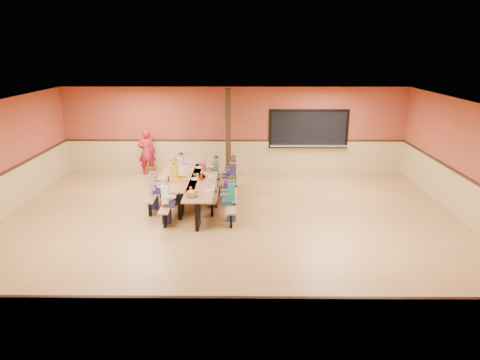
{
  "coord_description": "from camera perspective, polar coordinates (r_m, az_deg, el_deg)",
  "views": [
    {
      "loc": [
        0.32,
        -9.87,
        4.3
      ],
      "look_at": [
        0.23,
        0.22,
        1.15
      ],
      "focal_mm": 32.0,
      "sensor_mm": 36.0,
      "label": 1
    }
  ],
  "objects": [
    {
      "name": "condiment_mustard",
      "position": [
        12.04,
        -5.68,
        0.48
      ],
      "size": [
        0.06,
        0.06,
        0.17
      ],
      "primitive_type": "cylinder",
      "color": "yellow",
      "rests_on": "cafeteria_table_main"
    },
    {
      "name": "table_paddle",
      "position": [
        12.2,
        -5.04,
        0.97
      ],
      "size": [
        0.16,
        0.16,
        0.56
      ],
      "color": "black",
      "rests_on": "cafeteria_table_main"
    },
    {
      "name": "seated_child_grey_left",
      "position": [
        13.59,
        -7.8,
        1.28
      ],
      "size": [
        0.34,
        0.28,
        1.16
      ],
      "primitive_type": null,
      "color": "silver",
      "rests_on": "ground"
    },
    {
      "name": "seated_child_teal_right",
      "position": [
        10.91,
        -1.14,
        -2.48
      ],
      "size": [
        0.37,
        0.3,
        1.21
      ],
      "primitive_type": null,
      "color": "teal",
      "rests_on": "ground"
    },
    {
      "name": "seated_child_white_left",
      "position": [
        10.92,
        -9.86,
        -2.73
      ],
      "size": [
        0.36,
        0.3,
        1.2
      ],
      "primitive_type": null,
      "color": "white",
      "rests_on": "ground"
    },
    {
      "name": "seated_child_green_sec",
      "position": [
        12.95,
        -3.19,
        0.68
      ],
      "size": [
        0.36,
        0.29,
        1.19
      ],
      "primitive_type": null,
      "color": "#387557",
      "rests_on": "ground"
    },
    {
      "name": "room_envelope",
      "position": [
        10.51,
        -1.28,
        -2.74
      ],
      "size": [
        12.04,
        10.04,
        3.02
      ],
      "color": "#9C432D",
      "rests_on": "ground"
    },
    {
      "name": "cafeteria_table_main",
      "position": [
        12.04,
        -4.92,
        -1.0
      ],
      "size": [
        1.91,
        3.7,
        0.74
      ],
      "color": "#A96F43",
      "rests_on": "ground"
    },
    {
      "name": "structural_post",
      "position": [
        14.55,
        -1.58,
        6.23
      ],
      "size": [
        0.18,
        0.18,
        3.0
      ],
      "primitive_type": "cube",
      "color": "black",
      "rests_on": "ground"
    },
    {
      "name": "seated_child_tan_sec",
      "position": [
        11.87,
        -3.53,
        -1.06
      ],
      "size": [
        0.33,
        0.27,
        1.12
      ],
      "primitive_type": null,
      "color": "#B8A194",
      "rests_on": "ground"
    },
    {
      "name": "standing_woman",
      "position": [
        15.21,
        -12.33,
        3.64
      ],
      "size": [
        0.65,
        0.49,
        1.61
      ],
      "primitive_type": "imported",
      "rotation": [
        0.0,
        0.0,
        3.34
      ],
      "color": "#A41226",
      "rests_on": "ground"
    },
    {
      "name": "place_settings",
      "position": [
        11.96,
        -4.95,
        0.23
      ],
      "size": [
        0.65,
        3.3,
        0.11
      ],
      "primitive_type": null,
      "color": "beige",
      "rests_on": "cafeteria_table_main"
    },
    {
      "name": "seated_child_navy_right",
      "position": [
        12.3,
        -0.95,
        -0.0
      ],
      "size": [
        0.4,
        0.33,
        1.27
      ],
      "primitive_type": null,
      "color": "navy",
      "rests_on": "ground"
    },
    {
      "name": "seated_child_char_right",
      "position": [
        13.07,
        -0.87,
        0.81
      ],
      "size": [
        0.35,
        0.28,
        1.16
      ],
      "primitive_type": null,
      "color": "#52545E",
      "rests_on": "ground"
    },
    {
      "name": "seated_adult_yellow",
      "position": [
        12.18,
        -8.77,
        -0.1
      ],
      "size": [
        0.45,
        0.37,
        1.39
      ],
      "primitive_type": null,
      "color": "gold",
      "rests_on": "ground"
    },
    {
      "name": "condiment_ketchup",
      "position": [
        11.9,
        -5.17,
        0.29
      ],
      "size": [
        0.06,
        0.06,
        0.17
      ],
      "primitive_type": "cylinder",
      "color": "#B2140F",
      "rests_on": "cafeteria_table_main"
    },
    {
      "name": "kitchen_pass_through",
      "position": [
        15.27,
        9.12,
        6.51
      ],
      "size": [
        2.78,
        0.28,
        1.38
      ],
      "color": "black",
      "rests_on": "ground"
    },
    {
      "name": "seated_child_purple_sec",
      "position": [
        11.97,
        -11.49,
        -1.1
      ],
      "size": [
        0.35,
        0.29,
        1.17
      ],
      "primitive_type": null,
      "color": "#9D6597",
      "rests_on": "ground"
    },
    {
      "name": "ground",
      "position": [
        10.77,
        -1.26,
        -6.2
      ],
      "size": [
        12.0,
        12.0,
        0.0
      ],
      "primitive_type": "plane",
      "color": "#9B6B3B",
      "rests_on": "ground"
    },
    {
      "name": "chip_bowl",
      "position": [
        10.68,
        -6.46,
        -1.82
      ],
      "size": [
        0.32,
        0.32,
        0.15
      ],
      "primitive_type": null,
      "color": "#FBA027",
      "rests_on": "cafeteria_table_main"
    },
    {
      "name": "cafeteria_table_second",
      "position": [
        12.8,
        -6.95,
        0.06
      ],
      "size": [
        1.91,
        3.7,
        0.74
      ],
      "color": "#A96F43",
      "rests_on": "ground"
    },
    {
      "name": "punch_pitcher",
      "position": [
        12.9,
        -4.91,
        1.76
      ],
      "size": [
        0.16,
        0.16,
        0.22
      ],
      "primitive_type": "cylinder",
      "color": "red",
      "rests_on": "cafeteria_table_main"
    },
    {
      "name": "napkin_dispenser",
      "position": [
        12.1,
        -5.14,
        0.48
      ],
      "size": [
        0.1,
        0.14,
        0.13
      ],
      "primitive_type": "cube",
      "color": "black",
      "rests_on": "cafeteria_table_main"
    }
  ]
}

